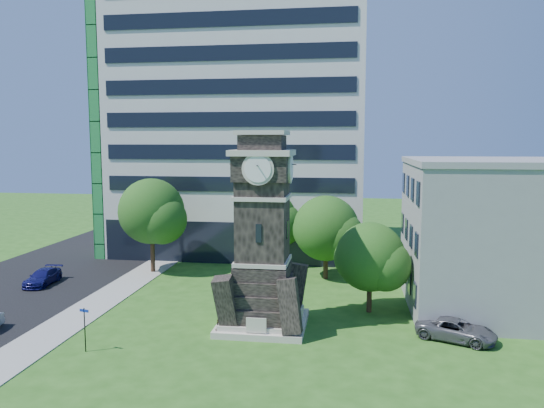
% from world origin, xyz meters
% --- Properties ---
extents(ground, '(160.00, 160.00, 0.00)m').
position_xyz_m(ground, '(0.00, 0.00, 0.00)').
color(ground, '#265518').
rests_on(ground, ground).
extents(sidewalk, '(3.00, 70.00, 0.06)m').
position_xyz_m(sidewalk, '(-9.50, 5.00, 0.03)').
color(sidewalk, gray).
rests_on(sidewalk, ground).
extents(clock_tower, '(5.40, 5.40, 12.22)m').
position_xyz_m(clock_tower, '(3.00, 2.00, 5.28)').
color(clock_tower, beige).
rests_on(clock_tower, ground).
extents(office_tall, '(26.20, 15.11, 28.60)m').
position_xyz_m(office_tall, '(-3.20, 25.84, 14.22)').
color(office_tall, silver).
rests_on(office_tall, ground).
extents(office_low, '(15.20, 12.20, 10.40)m').
position_xyz_m(office_low, '(19.97, 8.00, 5.21)').
color(office_low, gray).
rests_on(office_low, ground).
extents(car_street_north, '(2.02, 4.34, 1.23)m').
position_xyz_m(car_street_north, '(-16.31, 9.02, 0.61)').
color(car_street_north, '#131356').
rests_on(car_street_north, ground).
extents(car_east_lot, '(5.00, 3.72, 1.26)m').
position_xyz_m(car_east_lot, '(14.58, 1.26, 0.63)').
color(car_east_lot, '#56565B').
rests_on(car_east_lot, ground).
extents(park_bench, '(1.90, 0.51, 0.98)m').
position_xyz_m(park_bench, '(1.44, 0.13, 0.52)').
color(park_bench, black).
rests_on(park_bench, ground).
extents(street_sign, '(0.60, 0.06, 2.49)m').
position_xyz_m(street_sign, '(-6.07, -3.48, 1.56)').
color(street_sign, black).
rests_on(street_sign, ground).
extents(tree_nw, '(6.37, 5.79, 8.38)m').
position_xyz_m(tree_nw, '(-8.88, 14.31, 5.26)').
color(tree_nw, '#332114').
rests_on(tree_nw, ground).
extents(tree_nc, '(6.20, 5.64, 7.21)m').
position_xyz_m(tree_nc, '(0.89, 19.35, 4.22)').
color(tree_nc, '#332114').
rests_on(tree_nc, ground).
extents(tree_ne, '(6.07, 5.52, 7.10)m').
position_xyz_m(tree_ne, '(6.45, 14.29, 4.16)').
color(tree_ne, '#332114').
rests_on(tree_ne, ground).
extents(tree_east, '(5.16, 4.69, 6.19)m').
position_xyz_m(tree_east, '(9.79, 5.82, 3.69)').
color(tree_east, '#332114').
rests_on(tree_east, ground).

